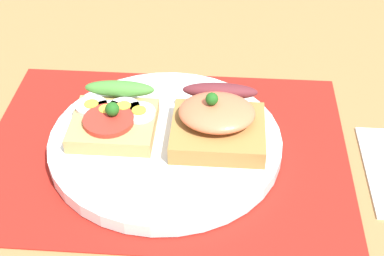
# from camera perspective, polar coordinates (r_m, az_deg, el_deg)

# --- Properties ---
(ground_plane) EXTENTS (1.20, 0.90, 0.03)m
(ground_plane) POSITION_cam_1_polar(r_m,az_deg,el_deg) (0.65, -2.64, -3.29)
(ground_plane) COLOR olive
(placemat) EXTENTS (0.41, 0.30, 0.00)m
(placemat) POSITION_cam_1_polar(r_m,az_deg,el_deg) (0.64, -2.69, -2.14)
(placemat) COLOR #A01C14
(placemat) RESTS_ON ground_plane
(plate) EXTENTS (0.26, 0.26, 0.02)m
(plate) POSITION_cam_1_polar(r_m,az_deg,el_deg) (0.63, -2.72, -1.49)
(plate) COLOR white
(plate) RESTS_ON placemat
(sandwich_egg_tomato) EXTENTS (0.09, 0.10, 0.04)m
(sandwich_egg_tomato) POSITION_cam_1_polar(r_m,az_deg,el_deg) (0.64, -7.92, 1.11)
(sandwich_egg_tomato) COLOR tan
(sandwich_egg_tomato) RESTS_ON plate
(sandwich_salmon) EXTENTS (0.10, 0.10, 0.06)m
(sandwich_salmon) POSITION_cam_1_polar(r_m,az_deg,el_deg) (0.62, 2.65, 0.81)
(sandwich_salmon) COLOR olive
(sandwich_salmon) RESTS_ON plate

